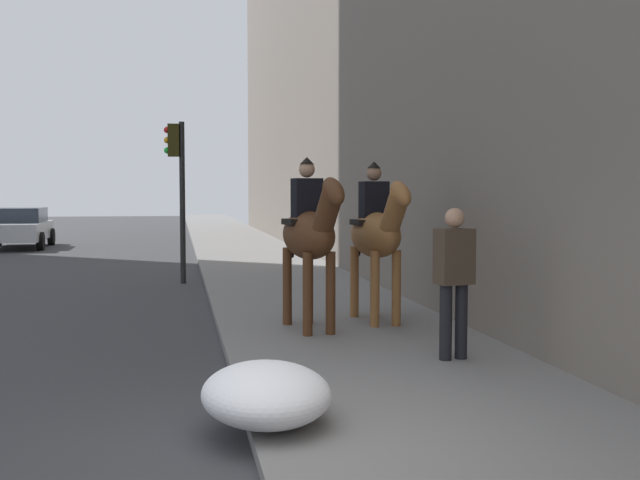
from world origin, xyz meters
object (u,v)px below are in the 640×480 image
car_near_lane (18,227)px  traffic_light_near_curb (178,175)px  pedestrian_greeting (454,273)px  mounted_horse_far (377,232)px  mounted_horse_near (310,233)px

car_near_lane → traffic_light_near_curb: (-11.87, -5.62, 1.62)m
pedestrian_greeting → mounted_horse_far: bearing=-6.0°
pedestrian_greeting → traffic_light_near_curb: traffic_light_near_curb is taller
traffic_light_near_curb → mounted_horse_near: bearing=-165.5°
car_near_lane → traffic_light_near_curb: bearing=23.8°
mounted_horse_far → traffic_light_near_curb: traffic_light_near_curb is taller
mounted_horse_far → traffic_light_near_curb: (6.24, 2.80, 0.95)m
mounted_horse_near → traffic_light_near_curb: traffic_light_near_curb is taller
mounted_horse_near → mounted_horse_far: (0.48, -1.06, -0.03)m
mounted_horse_near → car_near_lane: size_ratio=0.53×
pedestrian_greeting → car_near_lane: pedestrian_greeting is taller
traffic_light_near_curb → mounted_horse_far: bearing=-155.8°
mounted_horse_near → pedestrian_greeting: size_ratio=1.38×
mounted_horse_near → pedestrian_greeting: mounted_horse_near is taller
mounted_horse_far → pedestrian_greeting: 2.58m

